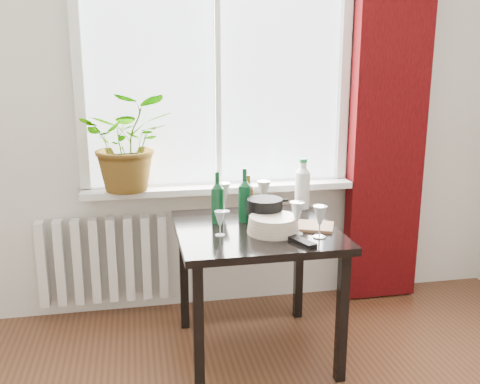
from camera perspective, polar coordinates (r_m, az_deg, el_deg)
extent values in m
cube|color=white|center=(3.40, -2.48, 13.55)|extent=(1.72, 0.08, 1.62)
cube|color=white|center=(3.42, -2.16, 0.45)|extent=(1.72, 0.20, 0.04)
cube|color=#340406|center=(3.66, 15.61, 8.31)|extent=(0.50, 0.12, 2.56)
cube|color=white|center=(3.54, -14.33, -7.03)|extent=(0.80, 0.10, 0.55)
cube|color=black|center=(2.90, 1.71, -4.17)|extent=(0.85, 0.85, 0.04)
cube|color=black|center=(2.66, -4.46, -14.68)|extent=(0.05, 0.05, 0.70)
cube|color=black|center=(3.31, -6.01, -8.72)|extent=(0.05, 0.05, 0.70)
cube|color=black|center=(2.82, 10.82, -13.08)|extent=(0.05, 0.05, 0.70)
cube|color=black|center=(3.45, 6.27, -7.80)|extent=(0.05, 0.05, 0.70)
imported|color=#22751F|center=(3.28, -11.77, 5.23)|extent=(0.57, 0.50, 0.59)
cylinder|color=beige|center=(2.79, 3.57, -3.52)|extent=(0.36, 0.36, 0.09)
cube|color=black|center=(2.66, 6.54, -5.26)|extent=(0.12, 0.19, 0.02)
cube|color=#906141|center=(2.92, 7.12, -3.60)|extent=(0.33, 0.28, 0.02)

